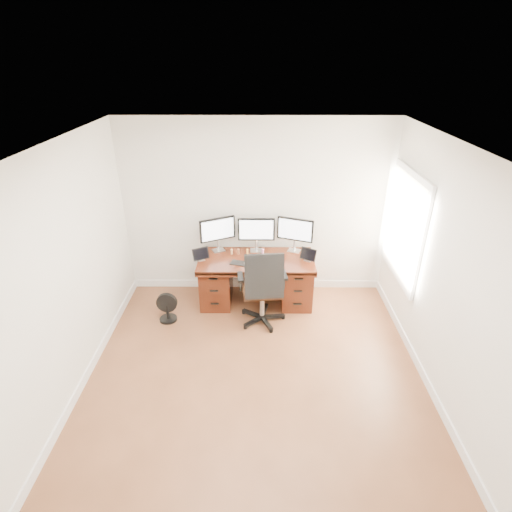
{
  "coord_description": "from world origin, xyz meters",
  "views": [
    {
      "loc": [
        0.04,
        -3.4,
        3.46
      ],
      "look_at": [
        0.0,
        1.5,
        0.95
      ],
      "focal_mm": 28.0,
      "sensor_mm": 36.0,
      "label": 1
    }
  ],
  "objects_px": {
    "keyboard": "(255,265)",
    "desk": "(256,278)",
    "monitor_center": "(256,231)",
    "office_chair": "(263,300)",
    "floor_fan": "(167,308)"
  },
  "relations": [
    {
      "from": "office_chair",
      "to": "keyboard",
      "type": "relative_size",
      "value": 3.79
    },
    {
      "from": "desk",
      "to": "monitor_center",
      "type": "bearing_deg",
      "value": 90.0
    },
    {
      "from": "desk",
      "to": "keyboard",
      "type": "height_order",
      "value": "keyboard"
    },
    {
      "from": "keyboard",
      "to": "monitor_center",
      "type": "bearing_deg",
      "value": 83.38
    },
    {
      "from": "desk",
      "to": "monitor_center",
      "type": "relative_size",
      "value": 3.09
    },
    {
      "from": "desk",
      "to": "office_chair",
      "type": "xyz_separation_m",
      "value": [
        0.09,
        -0.56,
        -0.02
      ]
    },
    {
      "from": "office_chair",
      "to": "monitor_center",
      "type": "height_order",
      "value": "monitor_center"
    },
    {
      "from": "desk",
      "to": "office_chair",
      "type": "distance_m",
      "value": 0.57
    },
    {
      "from": "floor_fan",
      "to": "monitor_center",
      "type": "distance_m",
      "value": 1.72
    },
    {
      "from": "floor_fan",
      "to": "monitor_center",
      "type": "relative_size",
      "value": 0.79
    },
    {
      "from": "floor_fan",
      "to": "keyboard",
      "type": "bearing_deg",
      "value": 13.69
    },
    {
      "from": "desk",
      "to": "floor_fan",
      "type": "xyz_separation_m",
      "value": [
        -1.27,
        -0.52,
        -0.19
      ]
    },
    {
      "from": "keyboard",
      "to": "desk",
      "type": "bearing_deg",
      "value": 81.78
    },
    {
      "from": "desk",
      "to": "floor_fan",
      "type": "bearing_deg",
      "value": -157.79
    },
    {
      "from": "office_chair",
      "to": "keyboard",
      "type": "bearing_deg",
      "value": 102.07
    }
  ]
}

